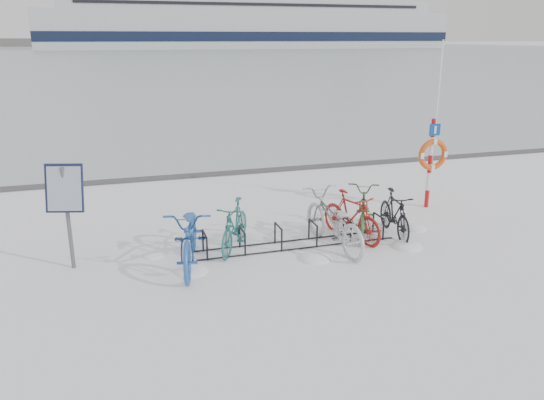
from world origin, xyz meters
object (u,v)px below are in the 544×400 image
at_px(cruise_ferry, 248,11).
at_px(info_board, 65,194).
at_px(lifebuoy_station, 432,155).
at_px(bike_rack, 296,237).

bearing_deg(cruise_ferry, info_board, -105.33).
bearing_deg(info_board, cruise_ferry, 89.88).
bearing_deg(info_board, lifebuoy_station, 24.00).
bearing_deg(cruise_ferry, lifebuoy_station, -103.14).
distance_m(bike_rack, lifebuoy_station, 4.24).
distance_m(lifebuoy_station, cruise_ferry, 193.70).
distance_m(info_board, lifebuoy_station, 8.09).
distance_m(bike_rack, cruise_ferry, 196.01).
height_order(lifebuoy_station, cruise_ferry, cruise_ferry).
bearing_deg(bike_rack, lifebuoy_station, 19.49).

